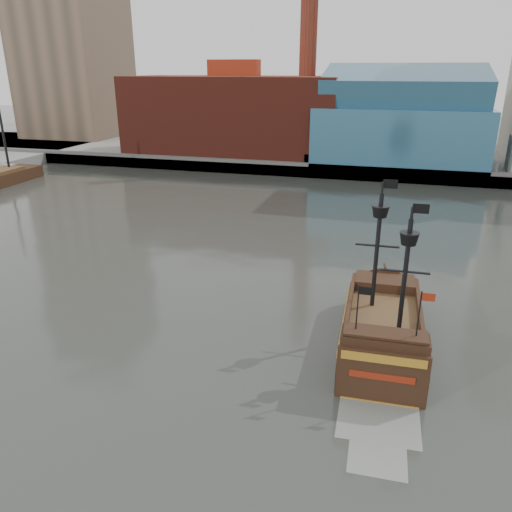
% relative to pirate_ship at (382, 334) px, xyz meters
% --- Properties ---
extents(ground, '(400.00, 400.00, 0.00)m').
position_rel_pirate_ship_xyz_m(ground, '(-10.44, -6.17, -1.13)').
color(ground, '#2A2C27').
rests_on(ground, ground).
extents(promenade_far, '(220.00, 60.00, 2.00)m').
position_rel_pirate_ship_xyz_m(promenade_far, '(-10.44, 85.83, -0.13)').
color(promenade_far, slate).
rests_on(promenade_far, ground).
extents(seawall, '(220.00, 1.00, 2.60)m').
position_rel_pirate_ship_xyz_m(seawall, '(-10.44, 56.33, 0.17)').
color(seawall, '#4C4C49').
rests_on(seawall, ground).
extents(skyline, '(149.00, 45.00, 62.00)m').
position_rel_pirate_ship_xyz_m(skyline, '(-5.24, 78.39, 23.42)').
color(skyline, brown).
rests_on(skyline, promenade_far).
extents(pirate_ship, '(5.78, 16.83, 12.48)m').
position_rel_pirate_ship_xyz_m(pirate_ship, '(0.00, 0.00, 0.00)').
color(pirate_ship, black).
rests_on(pirate_ship, ground).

